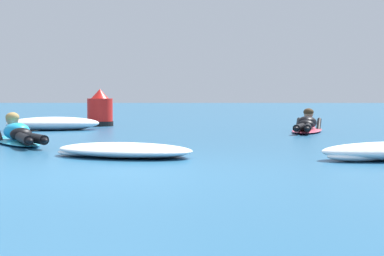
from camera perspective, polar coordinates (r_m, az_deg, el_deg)
The scene contains 6 objects.
ground_plane at distance 16.66m, azimuth -3.07°, elevation 0.04°, with size 120.00×120.00×0.00m, color #235B84.
surfer_near at distance 11.15m, azimuth -14.00°, elevation -0.62°, with size 1.55×2.54×0.53m.
surfer_far at distance 14.66m, azimuth 9.37°, elevation 0.17°, with size 1.04×2.64×0.54m.
whitewater_front at distance 15.65m, azimuth -11.29°, elevation 0.33°, with size 2.23×1.55×0.30m.
whitewater_mid_right at distance 8.66m, azimuth -5.52°, elevation -1.83°, with size 2.07×1.67×0.17m.
channel_marker_buoy at distance 17.63m, azimuth -7.55°, elevation 1.34°, with size 0.67×0.67×0.93m.
Camera 1 is at (1.38, -6.58, 0.75)m, focal length 65.13 mm.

